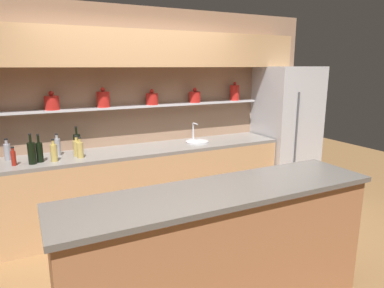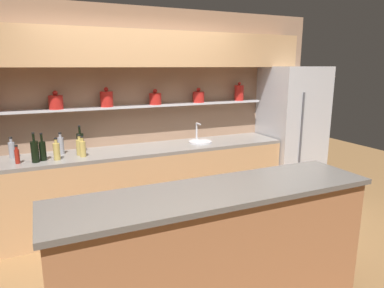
{
  "view_description": "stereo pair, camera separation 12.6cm",
  "coord_description": "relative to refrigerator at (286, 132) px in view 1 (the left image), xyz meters",
  "views": [
    {
      "loc": [
        -1.25,
        -2.61,
        1.89
      ],
      "look_at": [
        0.22,
        0.32,
        1.15
      ],
      "focal_mm": 32.0,
      "sensor_mm": 36.0,
      "label": 1
    },
    {
      "loc": [
        -1.14,
        -2.67,
        1.89
      ],
      "look_at": [
        0.22,
        0.32,
        1.15
      ],
      "focal_mm": 32.0,
      "sensor_mm": 36.0,
      "label": 2
    }
  ],
  "objects": [
    {
      "name": "bottle_sauce_1",
      "position": [
        -3.58,
        -0.07,
        0.06
      ],
      "size": [
        0.05,
        0.05,
        0.19
      ],
      "color": "maroon",
      "rests_on": "back_counter_unit"
    },
    {
      "name": "bottle_spirit_9",
      "position": [
        -3.14,
        0.16,
        0.08
      ],
      "size": [
        0.07,
        0.07,
        0.25
      ],
      "color": "gray",
      "rests_on": "back_counter_unit"
    },
    {
      "name": "bottle_spirit_5",
      "position": [
        -3.2,
        -0.08,
        0.07
      ],
      "size": [
        0.07,
        0.07,
        0.24
      ],
      "color": "tan",
      "rests_on": "back_counter_unit"
    },
    {
      "name": "bottle_spirit_2",
      "position": [
        -2.93,
        -0.06,
        0.07
      ],
      "size": [
        0.07,
        0.07,
        0.23
      ],
      "color": "tan",
      "rests_on": "back_counter_unit"
    },
    {
      "name": "ground_plane",
      "position": [
        -2.21,
        -1.2,
        -0.94
      ],
      "size": [
        12.0,
        12.0,
        0.0
      ],
      "primitive_type": "plane",
      "color": "brown"
    },
    {
      "name": "bottle_wine_4",
      "position": [
        -2.93,
        0.17,
        0.09
      ],
      "size": [
        0.08,
        0.08,
        0.31
      ],
      "color": "black",
      "rests_on": "back_counter_unit"
    },
    {
      "name": "sink_fixture",
      "position": [
        -1.45,
        0.05,
        -0.0
      ],
      "size": [
        0.3,
        0.3,
        0.25
      ],
      "color": "#B7B7BC",
      "rests_on": "back_counter_unit"
    },
    {
      "name": "refrigerator",
      "position": [
        0.0,
        0.0,
        0.0
      ],
      "size": [
        0.79,
        0.73,
        1.89
      ],
      "color": "#B7B7BC",
      "rests_on": "ground_plane"
    },
    {
      "name": "island_counter",
      "position": [
        -2.21,
        -1.81,
        -0.43
      ],
      "size": [
        2.44,
        0.61,
        1.02
      ],
      "color": "#99603D",
      "rests_on": "ground_plane"
    },
    {
      "name": "bottle_wine_0",
      "position": [
        -3.33,
        -0.05,
        0.09
      ],
      "size": [
        0.07,
        0.07,
        0.3
      ],
      "color": "black",
      "rests_on": "back_counter_unit"
    },
    {
      "name": "back_wall_unit",
      "position": [
        -2.21,
        0.33,
        0.61
      ],
      "size": [
        5.2,
        0.44,
        2.6
      ],
      "color": "#937056",
      "rests_on": "ground_plane"
    },
    {
      "name": "bottle_wine_7",
      "position": [
        -3.41,
        -0.09,
        0.09
      ],
      "size": [
        0.08,
        0.08,
        0.32
      ],
      "color": "black",
      "rests_on": "back_counter_unit"
    },
    {
      "name": "bottle_spirit_8",
      "position": [
        -2.95,
        0.03,
        0.07
      ],
      "size": [
        0.08,
        0.08,
        0.23
      ],
      "color": "tan",
      "rests_on": "back_counter_unit"
    },
    {
      "name": "back_counter_unit",
      "position": [
        -2.27,
        0.04,
        -0.48
      ],
      "size": [
        3.7,
        0.62,
        0.92
      ],
      "color": "tan",
      "rests_on": "ground_plane"
    },
    {
      "name": "bottle_spirit_6",
      "position": [
        -3.64,
        0.2,
        0.07
      ],
      "size": [
        0.07,
        0.07,
        0.23
      ],
      "color": "gray",
      "rests_on": "back_counter_unit"
    }
  ]
}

